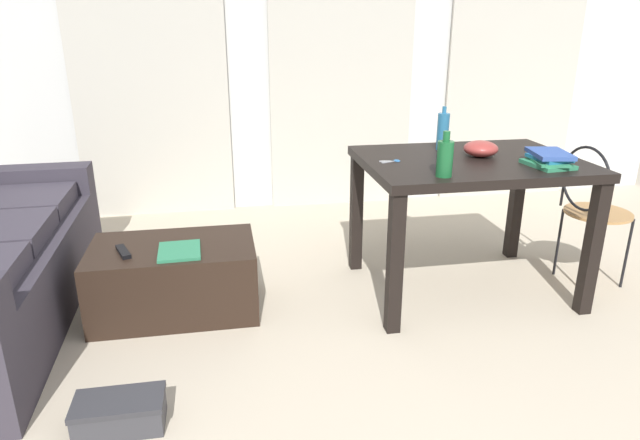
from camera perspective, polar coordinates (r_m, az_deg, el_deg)
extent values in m
plane|color=beige|center=(3.15, 9.77, -8.97)|extent=(7.86, 7.86, 0.00)
cube|color=silver|center=(4.74, 2.05, 17.47)|extent=(5.91, 0.10, 2.63)
cube|color=beige|center=(4.58, -17.24, 15.13)|extent=(1.18, 0.03, 2.40)
cube|color=beige|center=(4.66, 2.27, 16.02)|extent=(1.18, 0.03, 2.40)
cube|color=beige|center=(5.20, 19.37, 15.35)|extent=(1.18, 0.03, 2.40)
cube|color=#38333D|center=(4.07, -28.12, 3.56)|extent=(0.83, 0.22, 0.18)
cube|color=#3E3944|center=(3.73, -28.72, 1.53)|extent=(0.59, 0.51, 0.10)
cube|color=black|center=(3.12, -14.68, -5.78)|extent=(0.86, 0.53, 0.38)
cube|color=black|center=(3.18, 15.18, 5.69)|extent=(1.18, 0.89, 0.05)
cube|color=black|center=(2.77, 7.69, -4.55)|extent=(0.07, 0.07, 0.74)
cube|color=black|center=(3.25, 26.16, -2.71)|extent=(0.07, 0.07, 0.74)
cube|color=black|center=(3.47, 3.75, 0.69)|extent=(0.07, 0.07, 0.74)
cube|color=black|center=(3.87, 19.47, 1.59)|extent=(0.07, 0.07, 0.74)
cylinder|color=#B7844C|center=(3.65, 26.64, 0.67)|extent=(0.38, 0.38, 0.02)
cylinder|color=black|center=(3.72, 28.98, -3.05)|extent=(0.02, 0.02, 0.43)
cylinder|color=black|center=(3.89, 26.30, -1.65)|extent=(0.02, 0.02, 0.43)
cylinder|color=black|center=(3.54, 25.93, -3.61)|extent=(0.02, 0.02, 0.43)
cylinder|color=black|center=(3.72, 23.27, -2.12)|extent=(0.02, 0.02, 0.43)
torus|color=black|center=(3.50, 25.58, 3.83)|extent=(0.06, 0.38, 0.38)
cylinder|color=black|center=(3.42, 27.08, 1.40)|extent=(0.02, 0.02, 0.21)
cylinder|color=black|center=(3.64, 23.69, 2.95)|extent=(0.02, 0.02, 0.21)
cylinder|color=teal|center=(3.34, 12.49, 8.85)|extent=(0.07, 0.07, 0.21)
cylinder|color=teal|center=(3.32, 12.66, 10.98)|extent=(0.02, 0.02, 0.04)
cylinder|color=#195B2D|center=(2.75, 12.69, 6.13)|extent=(0.08, 0.08, 0.17)
cylinder|color=#195B2D|center=(2.73, 12.87, 8.39)|extent=(0.03, 0.03, 0.05)
ellipsoid|color=#9E3833|center=(3.24, 16.18, 7.06)|extent=(0.19, 0.19, 0.09)
cube|color=#2D7F56|center=(3.13, 22.35, 5.32)|extent=(0.21, 0.25, 0.02)
cube|color=#2D7F56|center=(3.13, 22.32, 5.63)|extent=(0.20, 0.28, 0.01)
cube|color=#1E668C|center=(3.13, 22.48, 5.91)|extent=(0.17, 0.22, 0.02)
cube|color=#33519E|center=(3.14, 22.55, 6.31)|extent=(0.22, 0.28, 0.02)
cube|color=#9EA0A5|center=(3.00, 6.99, 5.94)|extent=(0.08, 0.04, 0.00)
torus|color=#3372B2|center=(3.04, 7.86, 6.07)|extent=(0.03, 0.03, 0.00)
cube|color=#9EA0A5|center=(3.02, 6.84, 6.02)|extent=(0.08, 0.02, 0.00)
torus|color=#3372B2|center=(3.03, 7.94, 6.03)|extent=(0.03, 0.03, 0.00)
cube|color=black|center=(3.00, -19.56, -3.08)|extent=(0.10, 0.18, 0.02)
cube|color=#2D7F56|center=(2.94, -14.24, -3.10)|extent=(0.22, 0.26, 0.02)
cube|color=#38383D|center=(2.42, -19.82, -18.38)|extent=(0.33, 0.18, 0.11)
cube|color=#313135|center=(2.38, -20.01, -17.14)|extent=(0.34, 0.19, 0.02)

